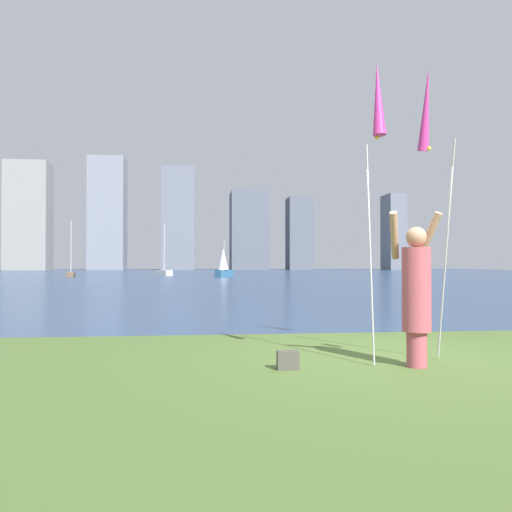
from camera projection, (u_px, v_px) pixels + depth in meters
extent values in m
cube|color=navy|center=(218.00, 274.00, 68.16)|extent=(120.00, 117.40, 0.12)
cube|color=#263316|center=(344.00, 334.00, 9.82)|extent=(120.00, 0.70, 0.02)
cylinder|color=#B24C59|center=(417.00, 349.00, 6.59)|extent=(0.25, 0.25, 0.44)
cylinder|color=#B24C59|center=(417.00, 289.00, 6.60)|extent=(0.35, 0.35, 1.04)
sphere|color=tan|center=(416.00, 237.00, 6.61)|extent=(0.25, 0.25, 0.25)
cylinder|color=tan|center=(394.00, 235.00, 6.72)|extent=(0.25, 0.40, 0.60)
cylinder|color=tan|center=(429.00, 236.00, 6.77)|extent=(0.25, 0.40, 0.60)
cylinder|color=#B2B2B7|center=(370.00, 253.00, 6.79)|extent=(0.02, 0.29, 2.82)
cone|color=#D83399|center=(378.00, 98.00, 6.50)|extent=(0.16, 0.25, 0.93)
sphere|color=yellow|center=(377.00, 137.00, 6.54)|extent=(0.06, 0.06, 0.06)
cylinder|color=#B2B2B7|center=(446.00, 251.00, 6.90)|extent=(0.02, 0.52, 2.83)
cone|color=#D83399|center=(426.00, 110.00, 7.52)|extent=(0.16, 0.36, 1.15)
sphere|color=yellow|center=(429.00, 149.00, 7.42)|extent=(0.06, 0.06, 0.06)
cube|color=#4C4742|center=(288.00, 360.00, 6.44)|extent=(0.26, 0.13, 0.22)
cube|color=silver|center=(164.00, 273.00, 56.99)|extent=(1.91, 2.35, 0.56)
cylinder|color=silver|center=(164.00, 247.00, 57.03)|extent=(0.07, 0.07, 5.00)
cube|color=#2D6084|center=(224.00, 273.00, 52.87)|extent=(1.94, 2.09, 0.65)
cylinder|color=silver|center=(224.00, 255.00, 52.89)|extent=(0.06, 0.06, 2.91)
cone|color=white|center=(223.00, 259.00, 52.76)|extent=(1.47, 1.47, 2.14)
cube|color=brown|center=(71.00, 274.00, 52.39)|extent=(0.97, 2.52, 0.40)
cylinder|color=silver|center=(71.00, 247.00, 52.42)|extent=(0.07, 0.07, 5.08)
cube|color=gray|center=(28.00, 216.00, 102.21)|extent=(7.94, 5.48, 20.75)
cube|color=gray|center=(108.00, 214.00, 108.48)|extent=(7.07, 6.44, 22.73)
cube|color=slate|center=(178.00, 219.00, 106.04)|extent=(6.37, 5.14, 20.27)
cube|color=#565B66|center=(249.00, 231.00, 110.35)|extent=(7.61, 7.79, 15.93)
cube|color=#565B66|center=(299.00, 234.00, 109.72)|extent=(4.87, 5.53, 14.74)
cube|color=slate|center=(394.00, 232.00, 110.39)|extent=(3.50, 6.15, 15.49)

